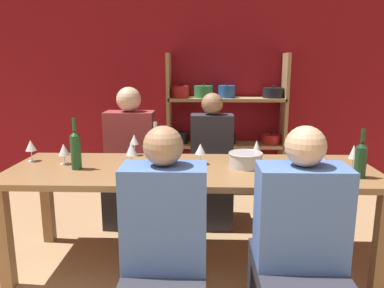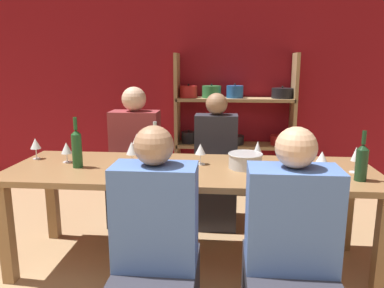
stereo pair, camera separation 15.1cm
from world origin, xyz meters
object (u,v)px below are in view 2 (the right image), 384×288
Objects in this scene: wine_glass_red_a at (132,149)px; person_far_b at (216,177)px; mixing_bowl at (245,160)px; person_near_a at (289,274)px; dining_table at (191,179)px; person_far_a at (136,172)px; person_near_b at (156,263)px; wine_glass_empty_b at (200,150)px; wine_glass_red_b at (293,162)px; wine_glass_red_c at (322,158)px; wine_glass_white_a at (35,144)px; shelf_unit at (232,138)px; wine_glass_white_c at (137,140)px; wine_glass_white_b at (258,148)px; wine_bottle_dark at (362,161)px; wine_bottle_amber at (77,148)px; wine_glass_white_d at (66,149)px; wine_glass_empty_a at (306,151)px; wine_glass_empty_c at (356,155)px; wine_bottle_green at (155,150)px.

person_far_b is (0.59, 0.73, -0.41)m from wine_glass_red_a.
mixing_bowl is 0.92m from person_near_a.
dining_table is 2.04× the size of person_far_a.
wine_glass_empty_b is at bearing 78.16° from person_near_b.
wine_glass_red_b is (1.08, -0.31, 0.01)m from wine_glass_red_a.
person_near_b is at bearing -147.91° from wine_glass_red_c.
wine_glass_white_a is 2.05m from person_near_a.
shelf_unit reaches higher than wine_glass_white_c.
wine_glass_white_a is at bearing -178.79° from wine_glass_white_b.
mixing_bowl is 0.81m from wine_glass_red_a.
person_far_b is (-0.70, 0.89, -0.42)m from wine_glass_red_c.
wine_glass_red_c is 0.49m from wine_glass_white_b.
wine_glass_white_b is (-0.61, 0.38, -0.01)m from wine_bottle_dark.
wine_bottle_dark is 0.23m from wine_glass_red_c.
dining_table is at bearing 4.00° from wine_bottle_amber.
dining_table is at bearing 125.81° from person_near_a.
wine_glass_red_b is 0.14× the size of person_far_a.
wine_bottle_amber is 1.61m from person_near_a.
person_near_a is at bearing -99.48° from wine_glass_red_b.
wine_bottle_amber is at bearing 40.71° from person_far_b.
wine_glass_empty_a is at bearing 0.30° from wine_glass_white_d.
wine_glass_white_c is at bearing 96.88° from wine_glass_red_a.
wine_bottle_amber reaches higher than wine_bottle_dark.
person_far_a is (-1.67, 0.99, -0.40)m from wine_bottle_dark.
person_near_a reaches higher than wine_glass_red_a.
wine_glass_empty_c is 1.92m from person_far_a.
wine_glass_empty_c is at bearing -0.87° from wine_bottle_green.
wine_glass_white_b is at bearing 162.53° from wine_glass_empty_a.
person_far_a reaches higher than wine_glass_red_c.
shelf_unit is at bearing -135.61° from person_far_a.
person_far_b is at bearing 106.89° from mixing_bowl.
wine_glass_red_a is at bearing -178.06° from wine_glass_empty_a.
shelf_unit is 4.93× the size of wine_bottle_dark.
person_far_a reaches higher than mixing_bowl.
wine_glass_red_b is at bearing -170.17° from wine_bottle_dark.
dining_table is 14.13× the size of wine_glass_red_b.
person_far_b reaches higher than wine_glass_white_b.
person_far_b is at bearing 61.87° from wine_bottle_green.
shelf_unit is at bearing 79.27° from dining_table.
mixing_bowl is at bearing 131.85° from wine_glass_red_b.
wine_glass_red_c reaches higher than wine_glass_empty_b.
wine_glass_red_c is 0.14× the size of person_far_b.
shelf_unit reaches higher than wine_glass_empty_b.
wine_bottle_dark is 2.11× the size of wine_glass_white_d.
person_far_b is at bearing 81.65° from wine_glass_empty_b.
wine_glass_empty_b is 0.78m from person_far_b.
wine_glass_white_b is at bearing -83.95° from shelf_unit.
person_near_a reaches higher than wine_glass_red_c.
shelf_unit is 1.61m from wine_glass_empty_b.
wine_glass_empty_b is at bearing 178.41° from wine_glass_empty_a.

